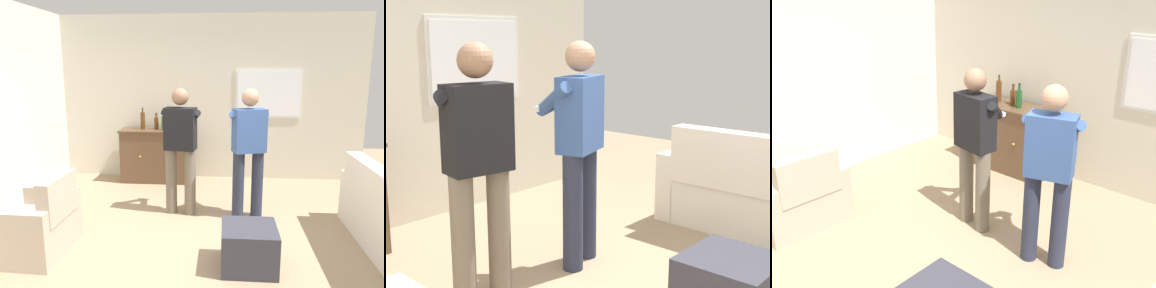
% 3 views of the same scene
% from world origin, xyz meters
% --- Properties ---
extents(ground, '(10.40, 10.40, 0.00)m').
position_xyz_m(ground, '(0.00, 0.00, 0.00)').
color(ground, '#9E8466').
extents(wall_back_with_window, '(5.20, 0.15, 2.80)m').
position_xyz_m(wall_back_with_window, '(0.02, 2.66, 1.40)').
color(wall_back_with_window, beige).
rests_on(wall_back_with_window, ground).
extents(armchair, '(0.67, 0.90, 0.85)m').
position_xyz_m(armchair, '(-1.71, -0.30, 0.29)').
color(armchair, '#B2A38E').
rests_on(armchair, ground).
extents(sideboard_cabinet, '(1.21, 0.49, 0.90)m').
position_xyz_m(sideboard_cabinet, '(-0.92, 2.30, 0.45)').
color(sideboard_cabinet, brown).
rests_on(sideboard_cabinet, ground).
extents(bottle_wine_green, '(0.08, 0.08, 0.32)m').
position_xyz_m(bottle_wine_green, '(-0.78, 2.27, 1.02)').
color(bottle_wine_green, '#1E4C23').
rests_on(bottle_wine_green, sideboard_cabinet).
extents(bottle_liquor_amber, '(0.08, 0.08, 0.36)m').
position_xyz_m(bottle_liquor_amber, '(-1.15, 2.34, 1.05)').
color(bottle_liquor_amber, '#593314').
rests_on(bottle_liquor_amber, sideboard_cabinet).
extents(bottle_spirits_clear, '(0.07, 0.07, 0.27)m').
position_xyz_m(bottle_spirits_clear, '(-0.92, 2.34, 1.01)').
color(bottle_spirits_clear, '#593314').
rests_on(bottle_spirits_clear, sideboard_cabinet).
extents(ottoman, '(0.54, 0.54, 0.42)m').
position_xyz_m(ottoman, '(0.48, -0.43, 0.21)').
color(ottoman, '#33333D').
rests_on(ottoman, ground).
extents(person_standing_left, '(0.55, 0.50, 1.68)m').
position_xyz_m(person_standing_left, '(-0.34, 0.91, 0.94)').
color(person_standing_left, '#6B6051').
rests_on(person_standing_left, ground).
extents(person_standing_right, '(0.53, 0.52, 1.68)m').
position_xyz_m(person_standing_right, '(0.53, 0.85, 0.94)').
color(person_standing_right, '#282D42').
rests_on(person_standing_right, ground).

